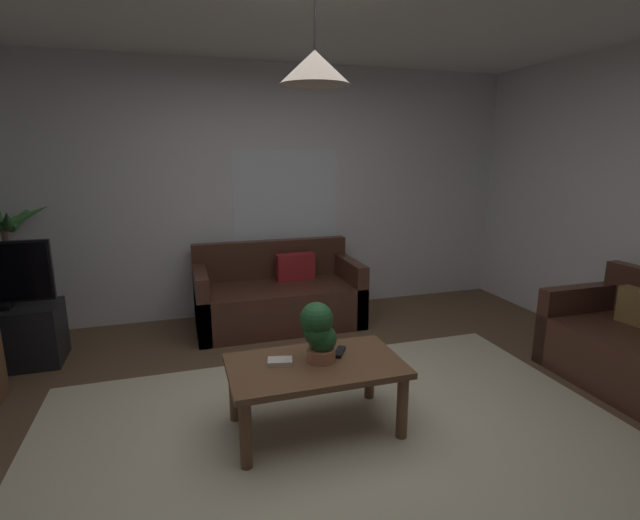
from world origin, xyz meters
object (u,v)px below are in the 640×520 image
object	(u,v)px
pendant_lamp	(315,67)
couch_under_window	(278,298)
coffee_table	(315,374)
potted_plant_on_table	(319,331)
book_on_table_0	(280,361)
remote_on_table_0	(339,352)
potted_palm_corner	(10,274)
tv_stand	(1,338)

from	to	relation	value
pendant_lamp	couch_under_window	bearing A→B (deg)	84.77
coffee_table	potted_plant_on_table	distance (m)	0.27
book_on_table_0	remote_on_table_0	bearing A→B (deg)	4.19
potted_palm_corner	pendant_lamp	bearing A→B (deg)	-44.07
potted_palm_corner	coffee_table	bearing A→B (deg)	-44.07
coffee_table	remote_on_table_0	xyz separation A→B (m)	(0.19, 0.09, 0.08)
tv_stand	potted_palm_corner	size ratio (longest dim) A/B	0.67
book_on_table_0	potted_palm_corner	xyz separation A→B (m)	(-2.02, 2.10, 0.19)
couch_under_window	remote_on_table_0	distance (m)	1.82
book_on_table_0	couch_under_window	bearing A→B (deg)	78.19
couch_under_window	book_on_table_0	world-z (taller)	couch_under_window
coffee_table	remote_on_table_0	bearing A→B (deg)	24.65
coffee_table	remote_on_table_0	world-z (taller)	remote_on_table_0
coffee_table	book_on_table_0	distance (m)	0.24
potted_plant_on_table	coffee_table	bearing A→B (deg)	-138.37
couch_under_window	potted_plant_on_table	world-z (taller)	potted_plant_on_table
coffee_table	potted_palm_corner	distance (m)	3.12
tv_stand	book_on_table_0	bearing A→B (deg)	-38.12
couch_under_window	tv_stand	world-z (taller)	couch_under_window
remote_on_table_0	tv_stand	xyz separation A→B (m)	(-2.38, 1.53, -0.21)
remote_on_table_0	potted_palm_corner	world-z (taller)	potted_palm_corner
potted_plant_on_table	pendant_lamp	distance (m)	1.52
potted_plant_on_table	book_on_table_0	bearing A→B (deg)	172.73
book_on_table_0	potted_plant_on_table	world-z (taller)	potted_plant_on_table
remote_on_table_0	potted_plant_on_table	size ratio (longest dim) A/B	0.42
coffee_table	potted_plant_on_table	xyz separation A→B (m)	(0.03, 0.03, 0.27)
couch_under_window	potted_plant_on_table	size ratio (longest dim) A/B	4.30
couch_under_window	coffee_table	size ratio (longest dim) A/B	1.52
remote_on_table_0	tv_stand	size ratio (longest dim) A/B	0.18
coffee_table	tv_stand	bearing A→B (deg)	143.67
remote_on_table_0	potted_plant_on_table	xyz separation A→B (m)	(-0.16, -0.06, 0.18)
book_on_table_0	pendant_lamp	xyz separation A→B (m)	(0.21, -0.06, 1.70)
book_on_table_0	remote_on_table_0	size ratio (longest dim) A/B	0.94
remote_on_table_0	pendant_lamp	size ratio (longest dim) A/B	0.30
book_on_table_0	remote_on_table_0	distance (m)	0.40
potted_plant_on_table	tv_stand	xyz separation A→B (m)	(-2.23, 1.59, -0.40)
couch_under_window	book_on_table_0	distance (m)	1.89
remote_on_table_0	pendant_lamp	bearing A→B (deg)	-124.32
book_on_table_0	potted_palm_corner	world-z (taller)	potted_palm_corner
remote_on_table_0	book_on_table_0	bearing A→B (deg)	-144.78
potted_plant_on_table	tv_stand	world-z (taller)	potted_plant_on_table
potted_palm_corner	pendant_lamp	world-z (taller)	pendant_lamp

